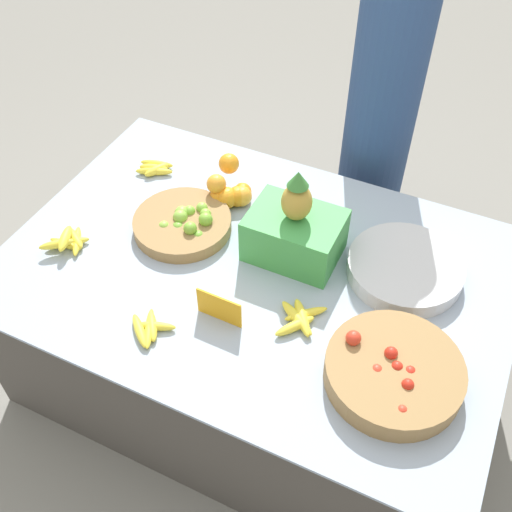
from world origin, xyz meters
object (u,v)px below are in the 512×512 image
Objects in this scene: lime_bowl at (183,223)px; price_sign at (219,308)px; tomato_basket at (394,372)px; metal_bowl at (405,268)px; produce_crate at (295,231)px; vendor_person at (380,118)px.

lime_bowl is 2.29× the size of price_sign.
metal_bowl is at bearing 101.34° from tomato_basket.
produce_crate is (-0.46, 0.35, 0.07)m from tomato_basket.
metal_bowl is at bearing 10.25° from produce_crate.
price_sign reaches higher than lime_bowl.
tomato_basket reaches higher than lime_bowl.
lime_bowl is 0.92m from tomato_basket.
lime_bowl is 0.42m from produce_crate.
lime_bowl is at bearing -121.10° from vendor_person.
price_sign is at bearing -98.61° from vendor_person.
metal_bowl is 0.65m from price_sign.
lime_bowl is 0.99× the size of produce_crate.
vendor_person is at bearing 58.90° from lime_bowl.
lime_bowl is at bearing -170.73° from metal_bowl.
lime_bowl is 0.89× the size of tomato_basket.
tomato_basket is 0.43m from metal_bowl.
produce_crate reaches higher than price_sign.
metal_bowl is (0.79, 0.13, 0.00)m from lime_bowl.
lime_bowl is at bearing 136.45° from price_sign.
price_sign is (-0.56, -0.02, 0.02)m from tomato_basket.
tomato_basket reaches higher than price_sign.
produce_crate is at bearing -169.75° from metal_bowl.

